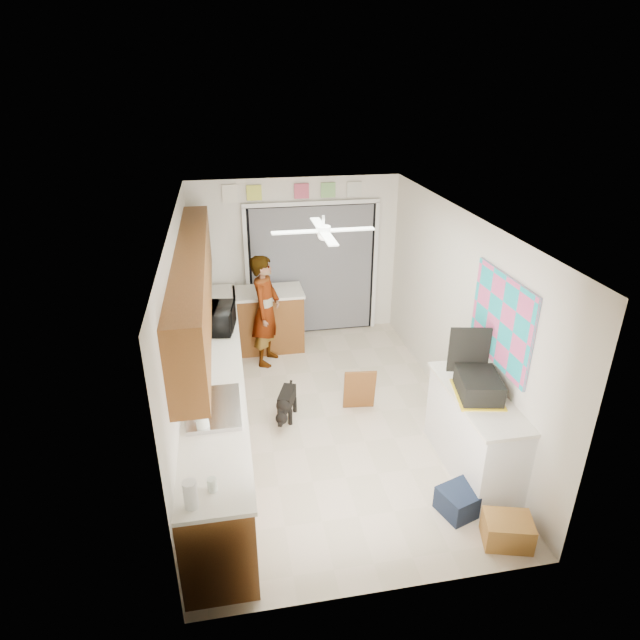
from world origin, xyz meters
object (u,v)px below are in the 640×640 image
cardboard_box (507,531)px  man (266,311)px  paper_towel_roll (191,494)px  microwave (218,318)px  suitcase (478,385)px  soap_bottle (202,416)px  dog (287,403)px  navy_crate (461,500)px

cardboard_box → man: 4.23m
paper_towel_roll → man: size_ratio=0.14×
microwave → suitcase: 3.24m
soap_bottle → man: size_ratio=0.19×
dog → cardboard_box: bearing=-33.4°
suitcase → navy_crate: size_ratio=1.27×
suitcase → soap_bottle: bearing=-166.5°
paper_towel_roll → suitcase: bearing=20.6°
microwave → cardboard_box: microwave is taller
microwave → paper_towel_roll: (-0.24, -3.04, -0.04)m
soap_bottle → dog: size_ratio=0.59×
soap_bottle → dog: bearing=56.5°
microwave → soap_bottle: (-0.17, -2.10, 0.00)m
navy_crate → paper_towel_roll: bearing=-168.8°
suitcase → navy_crate: bearing=-108.4°
paper_towel_roll → microwave: bearing=85.6°
suitcase → man: bearing=135.9°
paper_towel_roll → cardboard_box: size_ratio=0.55×
soap_bottle → paper_towel_roll: (-0.07, -0.94, -0.04)m
man → microwave: bearing=162.2°
suitcase → paper_towel_roll: bearing=-148.0°
soap_bottle → man: man is taller
dog → suitcase: bearing=-16.2°
microwave → cardboard_box: bearing=-132.3°
soap_bottle → dog: soap_bottle is taller
soap_bottle → paper_towel_roll: bearing=-94.2°
soap_bottle → dog: (0.92, 1.39, -0.89)m
cardboard_box → navy_crate: (-0.25, 0.44, -0.01)m
paper_towel_roll → man: (0.88, 3.80, -0.24)m
suitcase → man: 3.35m
cardboard_box → navy_crate: 0.50m
navy_crate → dog: 2.36m
microwave → man: (0.65, 0.76, -0.27)m
microwave → soap_bottle: 2.11m
man → dog: 1.59m
suitcase → man: size_ratio=0.32×
suitcase → navy_crate: (-0.32, -0.56, -0.93)m
microwave → suitcase: size_ratio=1.07×
soap_bottle → suitcase: size_ratio=0.61×
paper_towel_roll → navy_crate: bearing=11.2°
cardboard_box → microwave: bearing=129.6°
man → paper_towel_roll: bearing=-170.3°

